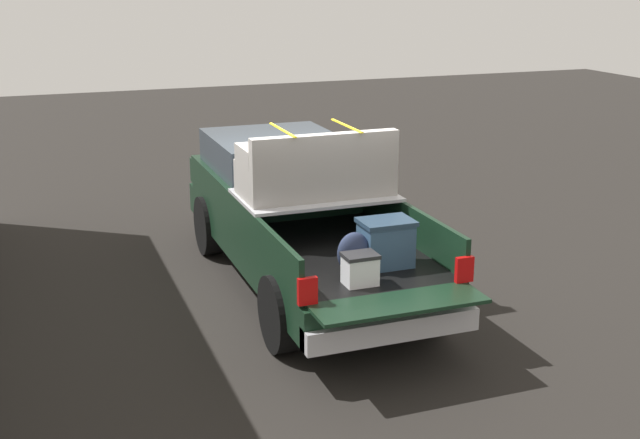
% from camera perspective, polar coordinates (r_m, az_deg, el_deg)
% --- Properties ---
extents(ground_plane, '(40.00, 40.00, 0.00)m').
position_cam_1_polar(ground_plane, '(11.02, -1.09, -4.63)').
color(ground_plane, black).
extents(pickup_truck, '(6.05, 2.06, 2.23)m').
position_cam_1_polar(pickup_truck, '(11.03, -1.71, 0.65)').
color(pickup_truck, black).
rests_on(pickup_truck, ground_plane).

